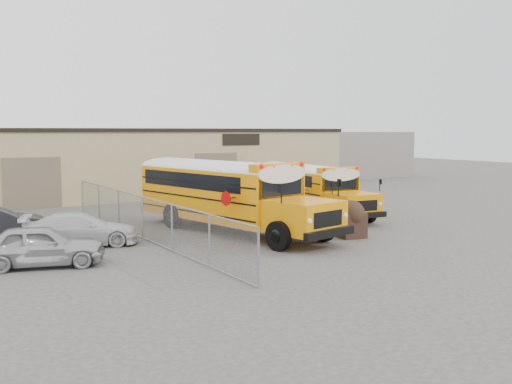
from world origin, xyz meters
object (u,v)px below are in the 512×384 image
school_bus_right (262,177)px  tarp_bundle (351,218)px  car_white (81,229)px  car_silver (41,246)px  school_bus_left (145,180)px

school_bus_right → tarp_bundle: school_bus_right is taller
tarp_bundle → car_white: (-10.12, 4.45, -0.18)m
tarp_bundle → car_white: bearing=156.3°
school_bus_right → car_silver: 18.78m
school_bus_left → school_bus_right: (8.29, 1.31, -0.30)m
school_bus_left → tarp_bundle: size_ratio=7.13×
school_bus_left → school_bus_right: school_bus_left is taller
school_bus_right → car_white: school_bus_right is taller
car_white → school_bus_left: bearing=-19.9°
tarp_bundle → car_white: size_ratio=0.36×
tarp_bundle → car_silver: (-12.23, 1.62, -0.11)m
tarp_bundle → school_bus_right: bearing=74.6°
school_bus_right → car_silver: size_ratio=2.30×
school_bus_left → tarp_bundle: bearing=-65.3°
tarp_bundle → car_silver: 12.33m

